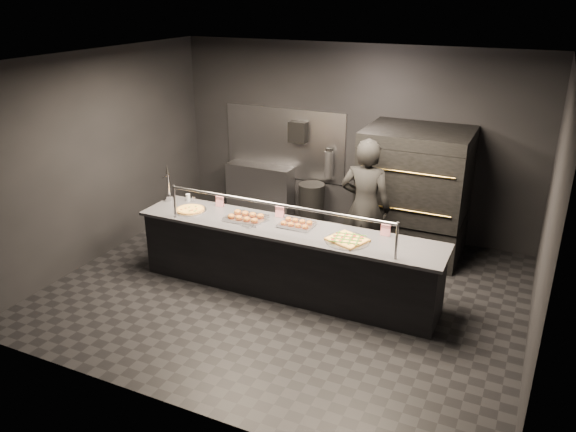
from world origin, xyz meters
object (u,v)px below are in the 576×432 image
Objects in this scene: service_counter at (287,259)px; prep_shelf at (260,190)px; pizza_oven at (414,192)px; beer_tap at (169,190)px; towel_dispenser at (298,132)px; round_pizza at (190,210)px; square_pizza at (347,240)px; slider_tray_a at (246,217)px; slider_tray_b at (297,224)px; fire_extinguisher at (329,164)px; trash_bin at (311,205)px; worker at (365,207)px.

prep_shelf is at bearing 124.59° from service_counter.
beer_tap is (-3.15, -1.72, 0.11)m from pizza_oven.
prep_shelf is 3.43× the size of towel_dispenser.
round_pizza is 2.30m from square_pizza.
slider_tray_a is 1.12× the size of square_pizza.
slider_tray_b is 0.77m from square_pizza.
pizza_oven is 5.46× the size of towel_dispenser.
service_counter is 2.82m from prep_shelf.
fire_extinguisher is at bearing 54.26° from beer_tap.
trash_bin is (-0.67, 2.12, -0.58)m from slider_tray_b.
beer_tap is at bearing 174.73° from square_pizza.
pizza_oven is at bearing 57.73° from service_counter.
towel_dispenser is 1.24m from trash_bin.
towel_dispenser is 2.47m from slider_tray_a.
prep_shelf is 1.39m from fire_extinguisher.
service_counter is 11.71× the size of towel_dispenser.
worker reaches higher than beer_tap.
towel_dispenser reaches higher than slider_tray_b.
service_counter is at bearing 1.41° from round_pizza.
prep_shelf is 1.31m from towel_dispenser.
prep_shelf is 2.00× the size of slider_tray_a.
slider_tray_b is at bearing 166.61° from square_pizza.
slider_tray_b is 2.30m from trash_bin.
prep_shelf is at bearing 135.57° from square_pizza.
slider_tray_a reaches higher than round_pizza.
prep_shelf is 2.57m from slider_tray_a.
service_counter is at bearing -134.42° from slider_tray_b.
trash_bin is at bearing -5.56° from prep_shelf.
pizza_oven is at bearing -10.24° from trash_bin.
service_counter is 2.78m from towel_dispenser.
service_counter is 2.30m from pizza_oven.
round_pizza is (-2.65, -1.94, -0.03)m from pizza_oven.
towel_dispenser is 2.57m from slider_tray_b.
trash_bin is (-1.77, 0.32, -0.60)m from pizza_oven.
fire_extinguisher is (-1.55, 0.50, 0.09)m from pizza_oven.
slider_tray_b is (1.70, -2.22, 0.50)m from prep_shelf.
fire_extinguisher reaches higher than trash_bin.
service_counter is 0.50m from slider_tray_b.
beer_tap is at bearing 156.93° from round_pizza.
towel_dispenser is at bearing 64.62° from beer_tap.
round_pizza is at bearing 178.87° from square_pizza.
prep_shelf is at bearing -174.29° from towel_dispenser.
prep_shelf is 3.47m from square_pizza.
beer_tap is 0.74× the size of trash_bin.
pizza_oven is (1.20, 1.90, 0.50)m from service_counter.
round_pizza is 1.00× the size of slider_tray_b.
pizza_oven is 2.11m from slider_tray_b.
worker is (0.74, 0.96, 0.51)m from service_counter.
pizza_oven is 1.63m from fire_extinguisher.
worker reaches higher than round_pizza.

